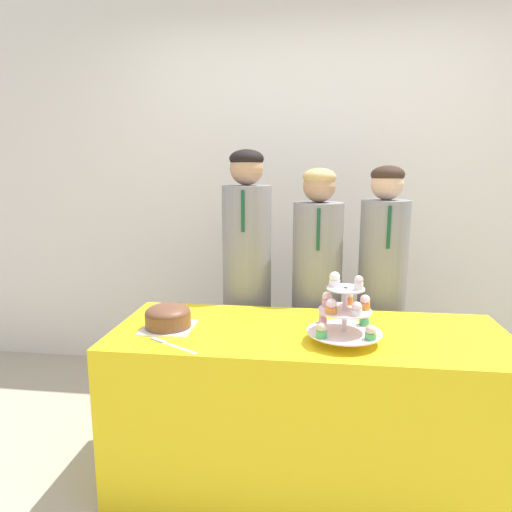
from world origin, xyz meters
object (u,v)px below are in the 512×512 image
(cupcake_stand, at_px, (345,313))
(student_0, at_px, (247,294))
(cake_knife, at_px, (166,343))
(student_1, at_px, (316,306))
(round_cake, at_px, (168,317))
(student_2, at_px, (381,306))

(cupcake_stand, xyz_separation_m, student_0, (-0.51, 0.67, -0.12))
(cake_knife, bearing_deg, cupcake_stand, 39.68)
(cake_knife, height_order, student_0, student_0)
(cake_knife, distance_m, student_0, 0.81)
(cupcake_stand, bearing_deg, student_1, 99.66)
(student_0, bearing_deg, cake_knife, -106.41)
(round_cake, relative_size, student_1, 0.15)
(cupcake_stand, bearing_deg, student_2, 69.94)
(cupcake_stand, height_order, student_1, student_1)
(round_cake, bearing_deg, student_1, 41.98)
(round_cake, xyz_separation_m, student_2, (1.03, 0.60, -0.10))
(round_cake, height_order, cupcake_stand, cupcake_stand)
(round_cake, distance_m, student_1, 0.91)
(cupcake_stand, distance_m, student_2, 0.73)
(round_cake, height_order, student_0, student_0)
(round_cake, xyz_separation_m, cupcake_stand, (0.78, -0.06, 0.07))
(cake_knife, relative_size, student_1, 0.16)
(cupcake_stand, distance_m, student_1, 0.70)
(round_cake, distance_m, student_2, 1.20)
(cake_knife, xyz_separation_m, student_0, (0.23, 0.78, 0.00))
(round_cake, bearing_deg, cupcake_stand, -4.66)
(round_cake, bearing_deg, cake_knife, -75.66)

